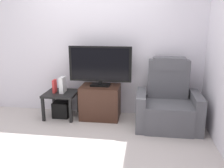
# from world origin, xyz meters

# --- Properties ---
(ground_plane) EXTENTS (6.40, 6.40, 0.00)m
(ground_plane) POSITION_xyz_m (0.00, 0.00, 0.00)
(ground_plane) COLOR #BCB2AD
(wall_back) EXTENTS (6.40, 0.06, 2.60)m
(wall_back) POSITION_xyz_m (0.00, 1.13, 1.30)
(wall_back) COLOR silver
(wall_back) RESTS_ON ground
(tv_stand) EXTENTS (0.66, 0.48, 0.57)m
(tv_stand) POSITION_xyz_m (0.12, 0.83, 0.29)
(tv_stand) COLOR #3D2319
(tv_stand) RESTS_ON ground
(television) EXTENTS (1.05, 0.20, 0.67)m
(television) POSITION_xyz_m (0.12, 0.85, 0.93)
(television) COLOR black
(television) RESTS_ON tv_stand
(recliner_armchair) EXTENTS (0.98, 0.78, 1.08)m
(recliner_armchair) POSITION_xyz_m (1.24, 0.65, 0.37)
(recliner_armchair) COLOR #515156
(recliner_armchair) RESTS_ON ground
(side_table) EXTENTS (0.54, 0.54, 0.44)m
(side_table) POSITION_xyz_m (-0.56, 0.78, 0.37)
(side_table) COLOR black
(side_table) RESTS_ON ground
(subwoofer_box) EXTENTS (0.27, 0.27, 0.27)m
(subwoofer_box) POSITION_xyz_m (-0.56, 0.78, 0.14)
(subwoofer_box) COLOR black
(subwoofer_box) RESTS_ON ground
(book_upright) EXTENTS (0.04, 0.13, 0.23)m
(book_upright) POSITION_xyz_m (-0.66, 0.76, 0.56)
(book_upright) COLOR red
(book_upright) RESTS_ON side_table
(game_console) EXTENTS (0.07, 0.20, 0.27)m
(game_console) POSITION_xyz_m (-0.53, 0.79, 0.58)
(game_console) COLOR white
(game_console) RESTS_ON side_table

